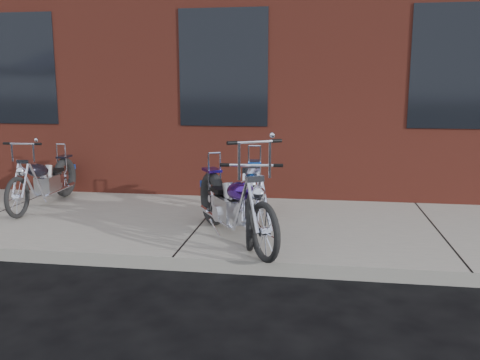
# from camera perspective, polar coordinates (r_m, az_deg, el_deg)

# --- Properties ---
(ground) EXTENTS (120.00, 120.00, 0.00)m
(ground) POSITION_cam_1_polar(r_m,az_deg,el_deg) (5.51, -7.54, -10.07)
(ground) COLOR black
(ground) RESTS_ON ground
(sidewalk) EXTENTS (22.00, 3.00, 0.15)m
(sidewalk) POSITION_cam_1_polar(r_m,az_deg,el_deg) (6.87, -4.07, -5.15)
(sidewalk) COLOR gray
(sidewalk) RESTS_ON ground
(building_brick) EXTENTS (22.00, 10.00, 8.00)m
(building_brick) POSITION_cam_1_polar(r_m,az_deg,el_deg) (13.19, 2.28, 19.59)
(building_brick) COLOR maroon
(building_brick) RESTS_ON ground
(chopper_purple) EXTENTS (1.25, 1.92, 1.23)m
(chopper_purple) POSITION_cam_1_polar(r_m,az_deg,el_deg) (5.89, -0.72, -3.04)
(chopper_purple) COLOR black
(chopper_purple) RESTS_ON sidewalk
(chopper_blue) EXTENTS (0.55, 2.25, 0.98)m
(chopper_blue) POSITION_cam_1_polar(r_m,az_deg,el_deg) (6.35, 1.47, -1.96)
(chopper_blue) COLOR black
(chopper_blue) RESTS_ON sidewalk
(chopper_third) EXTENTS (0.49, 1.99, 1.01)m
(chopper_third) POSITION_cam_1_polar(r_m,az_deg,el_deg) (8.14, -21.06, -0.21)
(chopper_third) COLOR black
(chopper_third) RESTS_ON sidewalk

